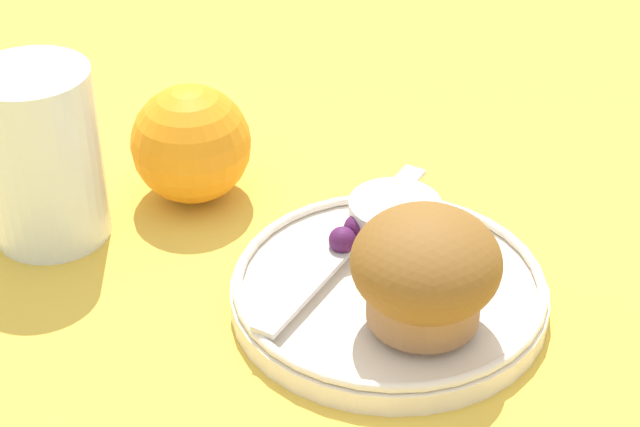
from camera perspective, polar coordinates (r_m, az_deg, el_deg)
ground_plane at (r=0.65m, az=4.78°, el=-4.51°), size 3.00×3.00×0.00m
plate at (r=0.64m, az=3.69°, el=-4.14°), size 0.19×0.19×0.02m
muffin at (r=0.59m, az=5.65°, el=-3.04°), size 0.08×0.08×0.07m
cream_ramekin at (r=0.67m, az=4.00°, el=-0.01°), size 0.06×0.06×0.02m
berry_pair at (r=0.66m, az=1.60°, el=-1.09°), size 0.03×0.02×0.02m
butter_knife at (r=0.66m, az=1.56°, el=-1.47°), size 0.20×0.04×0.00m
orange_fruit at (r=0.73m, az=-6.89°, el=3.71°), size 0.08×0.08×0.08m
juice_glass at (r=0.70m, az=-14.61°, el=3.01°), size 0.07×0.07×0.12m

